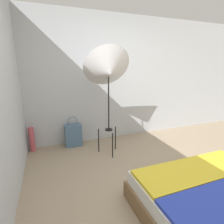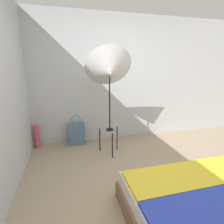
% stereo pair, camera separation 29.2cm
% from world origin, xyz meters
% --- Properties ---
extents(ground_plane, '(14.00, 14.00, 0.00)m').
position_xyz_m(ground_plane, '(0.00, 0.00, 0.00)').
color(ground_plane, gray).
extents(wall_back, '(8.00, 0.05, 2.60)m').
position_xyz_m(wall_back, '(0.00, 2.06, 1.30)').
color(wall_back, '#B7BCC1').
rests_on(wall_back, ground_plane).
extents(wall_side_left, '(0.05, 8.00, 2.60)m').
position_xyz_m(wall_side_left, '(-1.72, 1.00, 1.30)').
color(wall_side_left, '#B7BCC1').
rests_on(wall_side_left, ground_plane).
extents(photo_umbrella, '(0.82, 0.66, 1.91)m').
position_xyz_m(photo_umbrella, '(-0.26, 1.34, 1.50)').
color(photo_umbrella, black).
rests_on(photo_umbrella, ground_plane).
extents(tote_bag, '(0.33, 0.16, 0.62)m').
position_xyz_m(tote_bag, '(-0.83, 1.87, 0.23)').
color(tote_bag, slate).
rests_on(tote_bag, ground_plane).
extents(paper_roll, '(0.10, 0.10, 0.47)m').
position_xyz_m(paper_roll, '(-1.60, 1.91, 0.24)').
color(paper_roll, '#BC4C56').
rests_on(paper_roll, ground_plane).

